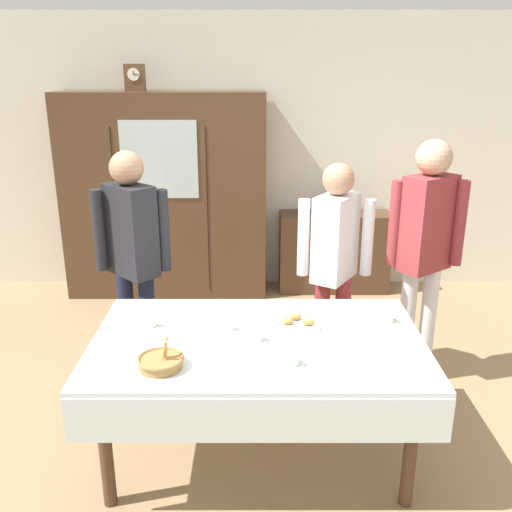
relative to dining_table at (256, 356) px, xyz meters
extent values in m
plane|color=#997A56|center=(0.00, 0.24, -0.67)|extent=(12.00, 12.00, 0.00)
cube|color=silver|center=(0.00, 2.89, 0.68)|extent=(6.40, 0.10, 2.70)
cylinder|color=#4C3321|center=(-0.78, -0.38, -0.30)|extent=(0.07, 0.07, 0.73)
cylinder|color=#4C3321|center=(0.78, -0.38, -0.30)|extent=(0.07, 0.07, 0.73)
cylinder|color=#4C3321|center=(-0.78, 0.45, -0.30)|extent=(0.07, 0.07, 0.73)
cylinder|color=#4C3321|center=(0.78, 0.45, -0.30)|extent=(0.07, 0.07, 0.73)
cube|color=silver|center=(0.00, 0.04, 0.08)|extent=(1.84, 1.11, 0.03)
cube|color=silver|center=(0.00, -0.52, -0.06)|extent=(1.84, 0.01, 0.24)
cube|color=#4C3321|center=(-0.90, 2.59, 0.32)|extent=(1.96, 0.45, 1.99)
cube|color=silver|center=(-0.90, 2.36, 0.72)|extent=(0.71, 0.01, 0.71)
cube|color=black|center=(-1.33, 2.36, 0.22)|extent=(0.01, 0.01, 1.59)
cube|color=black|center=(-0.47, 2.36, 0.22)|extent=(0.01, 0.01, 1.59)
cube|color=brown|center=(-1.12, 2.59, 1.43)|extent=(0.18, 0.10, 0.24)
cylinder|color=white|center=(-1.12, 2.54, 1.46)|extent=(0.11, 0.01, 0.11)
cube|color=black|center=(-1.12, 2.53, 1.48)|extent=(0.00, 0.00, 0.04)
cube|color=black|center=(-1.10, 2.53, 1.46)|extent=(0.05, 0.00, 0.00)
cube|color=#4C3321|center=(0.79, 2.64, -0.27)|extent=(1.11, 0.35, 0.81)
cube|color=#664C7A|center=(0.79, 2.64, 0.15)|extent=(0.18, 0.23, 0.02)
cube|color=#3D754C|center=(0.79, 2.64, 0.18)|extent=(0.16, 0.18, 0.03)
cube|color=#99332D|center=(0.79, 2.64, 0.21)|extent=(0.18, 0.21, 0.03)
cube|color=#664C7A|center=(0.79, 2.64, 0.24)|extent=(0.15, 0.21, 0.04)
cylinder|color=silver|center=(-0.01, 0.00, 0.10)|extent=(0.13, 0.13, 0.01)
cylinder|color=silver|center=(-0.01, 0.00, 0.13)|extent=(0.08, 0.08, 0.05)
torus|color=silver|center=(0.03, 0.00, 0.13)|extent=(0.04, 0.01, 0.04)
cylinder|color=#47230F|center=(-0.01, 0.00, 0.15)|extent=(0.06, 0.06, 0.01)
cylinder|color=silver|center=(0.77, 0.24, 0.10)|extent=(0.13, 0.13, 0.01)
cylinder|color=silver|center=(0.77, 0.24, 0.13)|extent=(0.08, 0.08, 0.05)
torus|color=silver|center=(0.81, 0.24, 0.13)|extent=(0.04, 0.01, 0.04)
cylinder|color=white|center=(-0.17, 0.13, 0.10)|extent=(0.13, 0.13, 0.01)
cylinder|color=white|center=(-0.17, 0.13, 0.13)|extent=(0.08, 0.08, 0.05)
torus|color=white|center=(-0.14, 0.13, 0.13)|extent=(0.04, 0.01, 0.04)
cylinder|color=#47230F|center=(-0.17, 0.13, 0.15)|extent=(0.06, 0.06, 0.01)
cylinder|color=white|center=(-0.62, 0.18, 0.10)|extent=(0.13, 0.13, 0.01)
cylinder|color=white|center=(-0.62, 0.18, 0.13)|extent=(0.08, 0.08, 0.05)
torus|color=white|center=(-0.59, 0.18, 0.13)|extent=(0.04, 0.01, 0.04)
cylinder|color=silver|center=(0.17, -0.26, 0.10)|extent=(0.13, 0.13, 0.01)
cylinder|color=silver|center=(0.17, -0.26, 0.13)|extent=(0.08, 0.08, 0.05)
torus|color=silver|center=(0.21, -0.26, 0.13)|extent=(0.04, 0.01, 0.04)
cylinder|color=#47230F|center=(0.17, -0.26, 0.15)|extent=(0.06, 0.06, 0.01)
cylinder|color=#9E7542|center=(-0.49, -0.28, 0.12)|extent=(0.22, 0.22, 0.05)
torus|color=#9E7542|center=(-0.49, -0.28, 0.14)|extent=(0.24, 0.24, 0.02)
cylinder|color=tan|center=(-0.46, -0.30, 0.19)|extent=(0.04, 0.04, 0.12)
cylinder|color=tan|center=(-0.46, -0.28, 0.19)|extent=(0.02, 0.04, 0.12)
cylinder|color=tan|center=(-0.46, -0.27, 0.19)|extent=(0.03, 0.03, 0.12)
cylinder|color=white|center=(0.24, 0.20, 0.10)|extent=(0.28, 0.28, 0.01)
ellipsoid|color=#BC7F3D|center=(0.29, 0.18, 0.12)|extent=(0.07, 0.05, 0.04)
ellipsoid|color=#BC7F3D|center=(0.22, 0.26, 0.12)|extent=(0.07, 0.05, 0.04)
ellipsoid|color=#BC7F3D|center=(0.18, 0.19, 0.12)|extent=(0.07, 0.05, 0.04)
cube|color=silver|center=(-0.16, 0.32, 0.09)|extent=(0.10, 0.01, 0.00)
ellipsoid|color=silver|center=(-0.10, 0.32, 0.10)|extent=(0.03, 0.02, 0.01)
cube|color=silver|center=(0.45, -0.35, 0.09)|extent=(0.10, 0.01, 0.00)
ellipsoid|color=silver|center=(0.51, -0.35, 0.10)|extent=(0.03, 0.02, 0.01)
cylinder|color=#191E38|center=(-0.93, 0.87, -0.25)|extent=(0.11, 0.11, 0.83)
cylinder|color=#191E38|center=(-0.78, 0.87, -0.25)|extent=(0.11, 0.11, 0.83)
cube|color=#232328|center=(-0.86, 0.87, 0.48)|extent=(0.40, 0.39, 0.63)
sphere|color=tan|center=(-0.86, 0.87, 0.90)|extent=(0.23, 0.23, 0.23)
cylinder|color=#232328|center=(-1.08, 0.87, 0.48)|extent=(0.08, 0.08, 0.56)
cylinder|color=#232328|center=(-0.64, 0.87, 0.48)|extent=(0.08, 0.08, 0.56)
cylinder|color=#933338|center=(0.46, 0.89, -0.27)|extent=(0.11, 0.11, 0.79)
cylinder|color=#933338|center=(0.61, 0.89, -0.27)|extent=(0.11, 0.11, 0.79)
cube|color=silver|center=(0.53, 0.89, 0.42)|extent=(0.36, 0.41, 0.59)
sphere|color=tan|center=(0.53, 0.89, 0.82)|extent=(0.21, 0.21, 0.21)
cylinder|color=silver|center=(0.31, 0.89, 0.42)|extent=(0.08, 0.08, 0.54)
cylinder|color=silver|center=(0.75, 0.89, 0.42)|extent=(0.08, 0.08, 0.54)
cylinder|color=silver|center=(1.07, 0.87, -0.24)|extent=(0.11, 0.11, 0.87)
cylinder|color=silver|center=(1.22, 0.87, -0.24)|extent=(0.11, 0.11, 0.87)
cube|color=#933338|center=(1.15, 0.87, 0.53)|extent=(0.41, 0.37, 0.65)
sphere|color=tan|center=(1.15, 0.87, 0.97)|extent=(0.24, 0.24, 0.24)
cylinder|color=#933338|center=(0.93, 0.87, 0.53)|extent=(0.08, 0.08, 0.59)
cylinder|color=#933338|center=(1.37, 0.87, 0.53)|extent=(0.08, 0.08, 0.59)
camera|label=1|loc=(-0.01, -2.76, 1.53)|focal=39.07mm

